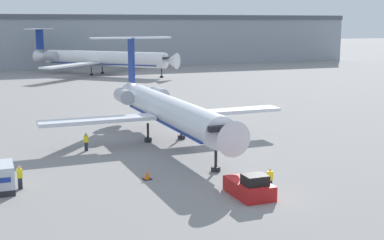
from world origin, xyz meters
name	(u,v)px	position (x,y,z in m)	size (l,w,h in m)	color
ground_plane	(258,198)	(0.00, 0.00, 0.00)	(600.00, 600.00, 0.00)	gray
terminal_building	(50,41)	(0.00, 120.00, 7.13)	(180.00, 16.80, 14.20)	#8C939E
airplane_main	(167,109)	(-0.23, 19.27, 3.44)	(25.81, 29.45, 10.41)	silver
pushback_tug	(249,187)	(-0.39, 0.58, 0.66)	(2.32, 4.03, 1.78)	#B21919
luggage_cart	(1,178)	(-16.84, 8.14, 1.03)	(1.83, 3.16, 2.05)	#232326
worker_near_tug	(270,179)	(1.44, 0.90, 0.94)	(0.40, 0.25, 1.79)	#232838
worker_by_wing	(86,142)	(-8.76, 18.40, 0.91)	(0.40, 0.24, 1.74)	#232838
worker_on_apron	(20,177)	(-15.51, 8.15, 0.94)	(0.40, 0.25, 1.79)	#232838
traffic_cone_left	(147,175)	(-6.02, 7.14, 0.34)	(0.68, 0.68, 0.72)	black
airplane_parked_far_left	(101,59)	(8.20, 92.54, 3.77)	(31.35, 31.67, 10.66)	white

